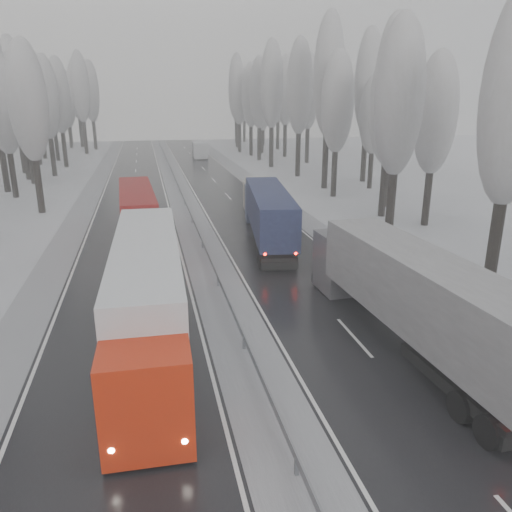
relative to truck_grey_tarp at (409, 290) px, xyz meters
name	(u,v)px	position (x,y,z in m)	size (l,w,h in m)	color
carriageway_right	(265,237)	(-1.96, 19.06, -2.60)	(7.50, 200.00, 0.03)	black
carriageway_left	(131,245)	(-12.46, 19.06, -2.60)	(7.50, 200.00, 0.03)	black
median_slush	(200,241)	(-7.21, 19.06, -2.59)	(3.00, 200.00, 0.04)	#9FA1A7
shoulder_right	(323,234)	(2.99, 19.06, -2.59)	(2.40, 200.00, 0.04)	#9FA1A7
shoulder_left	(62,249)	(-17.41, 19.06, -2.59)	(2.40, 200.00, 0.04)	#9FA1A7
median_guardrail	(199,234)	(-7.21, 19.05, -2.02)	(0.12, 200.00, 0.76)	slate
tree_18	(400,98)	(7.30, 16.10, 8.09)	(3.60, 3.60, 16.58)	black
tree_19	(436,114)	(12.81, 20.10, 6.80)	(3.60, 3.60, 14.57)	black
tree_20	(390,105)	(10.69, 24.23, 7.53)	(3.60, 3.60, 15.71)	black
tree_21	(393,84)	(12.91, 28.23, 9.39)	(3.60, 3.60, 18.62)	black
tree_22	(337,103)	(9.81, 34.67, 7.63)	(3.60, 3.60, 15.86)	black
tree_23	(374,115)	(16.10, 38.67, 6.15)	(3.60, 3.60, 13.55)	black
tree_24	(329,76)	(10.69, 40.09, 10.57)	(3.60, 3.60, 20.49)	black
tree_25	(369,83)	(17.60, 44.09, 9.91)	(3.60, 3.60, 19.44)	black
tree_26	(300,87)	(10.35, 50.34, 9.49)	(3.60, 3.60, 18.78)	black
tree_27	(338,93)	(17.50, 54.34, 8.75)	(3.60, 3.60, 17.62)	black
tree_28	(272,85)	(9.13, 61.02, 10.02)	(3.60, 3.60, 19.62)	black
tree_29	(309,92)	(16.50, 65.02, 9.06)	(3.60, 3.60, 18.11)	black
tree_30	(259,93)	(9.35, 70.77, 8.90)	(3.60, 3.60, 17.86)	black
tree_31	(286,91)	(15.27, 74.77, 9.36)	(3.60, 3.60, 18.58)	black
tree_32	(251,96)	(9.42, 78.28, 8.57)	(3.60, 3.60, 17.33)	black
tree_33	(262,106)	(12.56, 82.28, 6.65)	(3.60, 3.60, 14.33)	black
tree_34	(239,95)	(8.52, 85.38, 8.76)	(3.60, 3.60, 17.63)	black
tree_35	(278,93)	(17.73, 89.38, 9.15)	(3.60, 3.60, 18.25)	black
tree_36	(237,87)	(9.83, 95.23, 10.41)	(3.60, 3.60, 20.23)	black
tree_37	(263,99)	(16.81, 99.23, 7.95)	(3.60, 3.60, 16.37)	black
tree_38	(236,94)	(11.52, 105.79, 8.97)	(3.60, 3.60, 17.97)	black
tree_39	(244,99)	(14.34, 109.79, 7.84)	(3.60, 3.60, 16.19)	black
tree_62	(28,102)	(-21.15, 32.79, 7.74)	(3.60, 3.60, 16.04)	black
tree_64	(3,105)	(-25.47, 41.78, 7.34)	(3.60, 3.60, 15.42)	black
tree_66	(24,105)	(-25.37, 51.41, 7.22)	(3.60, 3.60, 15.23)	black
tree_67	(18,96)	(-26.76, 55.41, 8.41)	(3.60, 3.60, 17.09)	black
tree_68	(46,98)	(-23.79, 58.18, 8.13)	(3.60, 3.60, 16.65)	black
tree_69	(13,85)	(-28.63, 62.18, 9.85)	(3.60, 3.60, 19.35)	black
tree_70	(59,96)	(-23.54, 68.26, 8.41)	(3.60, 3.60, 17.09)	black
tree_71	(30,86)	(-28.30, 72.26, 10.01)	(3.60, 3.60, 19.61)	black
tree_72	(52,104)	(-26.14, 77.60, 7.15)	(3.60, 3.60, 15.11)	black
tree_73	(37,96)	(-29.03, 81.60, 8.49)	(3.60, 3.60, 17.22)	black
tree_74	(80,87)	(-22.28, 88.39, 10.06)	(3.60, 3.60, 19.68)	black
tree_75	(35,91)	(-31.41, 92.39, 9.37)	(3.60, 3.60, 18.60)	black
tree_76	(91,92)	(-21.26, 97.78, 9.34)	(3.60, 3.60, 18.55)	black
tree_77	(67,105)	(-26.87, 101.78, 6.65)	(3.60, 3.60, 14.32)	black
tree_78	(77,89)	(-24.77, 104.37, 9.98)	(3.60, 3.60, 19.55)	black
tree_79	(67,97)	(-27.54, 108.37, 8.40)	(3.60, 3.60, 17.07)	black
truck_grey_tarp	(409,290)	(0.00, 0.00, 0.00)	(3.50, 17.56, 4.48)	#4C4B50
truck_blue_box	(268,211)	(-2.01, 17.95, -0.16)	(4.74, 16.51, 4.20)	navy
truck_cream_box	(262,202)	(-1.27, 23.11, -0.50)	(3.90, 14.27, 3.63)	#A4A091
box_truck_distant	(200,149)	(-0.82, 76.32, -1.06)	(2.89, 8.29, 3.05)	#ABAEB2
truck_red_white	(147,291)	(-11.26, 2.27, 0.06)	(3.22, 17.93, 4.58)	red
truck_red_red	(138,213)	(-11.77, 19.63, -0.26)	(3.13, 15.82, 4.03)	#B70A16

